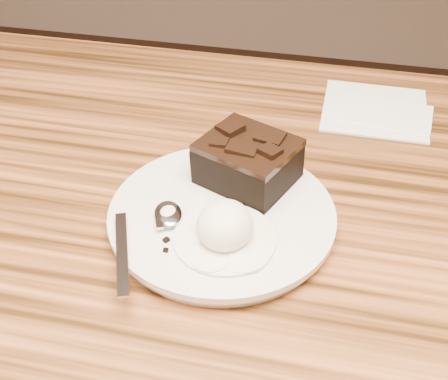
% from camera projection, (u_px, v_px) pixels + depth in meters
% --- Properties ---
extents(plate, '(0.24, 0.24, 0.02)m').
position_uv_depth(plate, '(222.00, 217.00, 0.60)').
color(plate, silver).
rests_on(plate, dining_table).
extents(brownie, '(0.12, 0.11, 0.05)m').
position_uv_depth(brownie, '(248.00, 164.00, 0.62)').
color(brownie, black).
rests_on(brownie, plate).
extents(ice_cream_scoop, '(0.06, 0.06, 0.05)m').
position_uv_depth(ice_cream_scoop, '(225.00, 225.00, 0.55)').
color(ice_cream_scoop, white).
rests_on(ice_cream_scoop, plate).
extents(melt_puddle, '(0.10, 0.10, 0.00)m').
position_uv_depth(melt_puddle, '(225.00, 239.00, 0.56)').
color(melt_puddle, white).
rests_on(melt_puddle, plate).
extents(spoon, '(0.09, 0.17, 0.01)m').
position_uv_depth(spoon, '(168.00, 215.00, 0.58)').
color(spoon, silver).
rests_on(spoon, plate).
extents(napkin, '(0.14, 0.14, 0.01)m').
position_uv_depth(napkin, '(375.00, 109.00, 0.79)').
color(napkin, white).
rests_on(napkin, dining_table).
extents(crumb_a, '(0.01, 0.01, 0.00)m').
position_uv_depth(crumb_a, '(166.00, 240.00, 0.56)').
color(crumb_a, black).
rests_on(crumb_a, plate).
extents(crumb_b, '(0.01, 0.01, 0.00)m').
position_uv_depth(crumb_b, '(166.00, 250.00, 0.55)').
color(crumb_b, black).
rests_on(crumb_b, plate).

